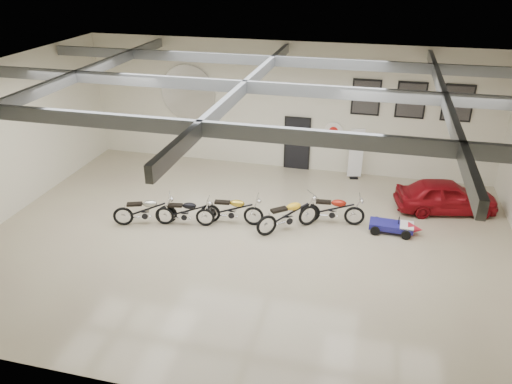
% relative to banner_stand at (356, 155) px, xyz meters
% --- Properties ---
extents(floor, '(16.00, 12.00, 0.01)m').
position_rel_banner_stand_xyz_m(floor, '(-2.84, -5.50, -0.98)').
color(floor, tan).
rests_on(floor, ground).
extents(ceiling, '(16.00, 12.00, 0.01)m').
position_rel_banner_stand_xyz_m(ceiling, '(-2.84, -5.50, 4.02)').
color(ceiling, gray).
rests_on(ceiling, back_wall).
extents(back_wall, '(16.00, 0.02, 5.00)m').
position_rel_banner_stand_xyz_m(back_wall, '(-2.84, 0.50, 1.52)').
color(back_wall, beige).
rests_on(back_wall, floor).
extents(left_wall, '(0.02, 12.00, 5.00)m').
position_rel_banner_stand_xyz_m(left_wall, '(-10.84, -5.50, 1.52)').
color(left_wall, beige).
rests_on(left_wall, floor).
extents(ceiling_beams, '(15.80, 11.80, 0.32)m').
position_rel_banner_stand_xyz_m(ceiling_beams, '(-2.84, -5.50, 3.77)').
color(ceiling_beams, slate).
rests_on(ceiling_beams, ceiling).
extents(door, '(0.92, 0.08, 2.10)m').
position_rel_banner_stand_xyz_m(door, '(-2.34, 0.45, 0.07)').
color(door, black).
rests_on(door, back_wall).
extents(logo_plaque, '(2.30, 0.06, 1.16)m').
position_rel_banner_stand_xyz_m(logo_plaque, '(-6.84, 0.45, 1.82)').
color(logo_plaque, silver).
rests_on(logo_plaque, back_wall).
extents(poster_left, '(1.05, 0.08, 1.35)m').
position_rel_banner_stand_xyz_m(poster_left, '(0.16, 0.46, 2.12)').
color(poster_left, black).
rests_on(poster_left, back_wall).
extents(poster_mid, '(1.05, 0.08, 1.35)m').
position_rel_banner_stand_xyz_m(poster_mid, '(1.76, 0.46, 2.12)').
color(poster_mid, black).
rests_on(poster_mid, back_wall).
extents(poster_right, '(1.05, 0.08, 1.35)m').
position_rel_banner_stand_xyz_m(poster_right, '(3.36, 0.46, 2.12)').
color(poster_right, black).
rests_on(poster_right, back_wall).
extents(oil_sign, '(0.72, 0.10, 0.72)m').
position_rel_banner_stand_xyz_m(oil_sign, '(-0.94, 0.45, 0.72)').
color(oil_sign, white).
rests_on(oil_sign, back_wall).
extents(banner_stand, '(0.57, 0.32, 1.97)m').
position_rel_banner_stand_xyz_m(banner_stand, '(0.00, 0.00, 0.00)').
color(banner_stand, white).
rests_on(banner_stand, floor).
extents(motorcycle_silver, '(2.08, 1.25, 1.03)m').
position_rel_banner_stand_xyz_m(motorcycle_silver, '(-6.27, -5.27, -0.47)').
color(motorcycle_silver, silver).
rests_on(motorcycle_silver, floor).
extents(motorcycle_black, '(1.96, 0.89, 0.98)m').
position_rel_banner_stand_xyz_m(motorcycle_black, '(-5.01, -5.01, -0.49)').
color(motorcycle_black, silver).
rests_on(motorcycle_black, floor).
extents(motorcycle_gold, '(2.07, 0.83, 1.05)m').
position_rel_banner_stand_xyz_m(motorcycle_gold, '(-3.58, -4.56, -0.46)').
color(motorcycle_gold, silver).
rests_on(motorcycle_gold, floor).
extents(motorcycle_yellow, '(2.06, 1.88, 1.11)m').
position_rel_banner_stand_xyz_m(motorcycle_yellow, '(-1.76, -4.53, -0.43)').
color(motorcycle_yellow, silver).
rests_on(motorcycle_yellow, floor).
extents(motorcycle_red, '(2.06, 0.81, 1.05)m').
position_rel_banner_stand_xyz_m(motorcycle_red, '(-0.45, -3.76, -0.46)').
color(motorcycle_red, silver).
rests_on(motorcycle_red, floor).
extents(go_kart, '(1.68, 0.81, 0.60)m').
position_rel_banner_stand_xyz_m(go_kart, '(1.56, -3.88, -0.69)').
color(go_kart, navy).
rests_on(go_kart, floor).
extents(vintage_car, '(1.99, 3.51, 1.12)m').
position_rel_banner_stand_xyz_m(vintage_car, '(3.16, -1.97, -0.42)').
color(vintage_car, maroon).
rests_on(vintage_car, floor).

